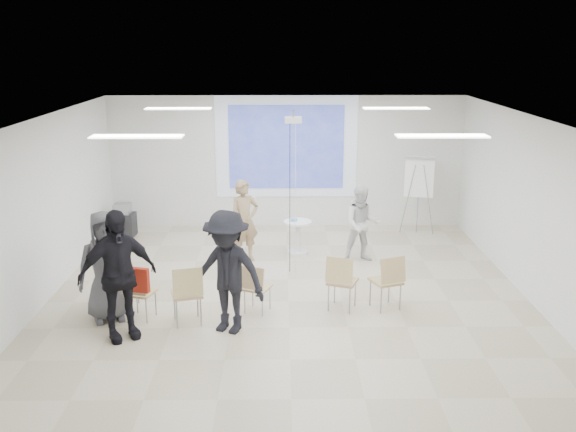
{
  "coord_description": "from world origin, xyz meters",
  "views": [
    {
      "loc": [
        -0.11,
        -9.87,
        4.19
      ],
      "look_at": [
        0.0,
        0.8,
        1.25
      ],
      "focal_mm": 40.0,
      "sensor_mm": 36.0,
      "label": 1
    }
  ],
  "objects_px": {
    "chair_center": "(255,285)",
    "audience_left": "(117,266)",
    "player_left": "(244,215)",
    "av_cart": "(123,222)",
    "audience_outer": "(105,260)",
    "chair_left_inner": "(187,290)",
    "chair_left_mid": "(138,290)",
    "chair_far_left": "(119,276)",
    "laptop": "(187,291)",
    "chair_right_inner": "(341,278)",
    "audience_mid": "(227,264)",
    "pedestal_table": "(298,235)",
    "chair_right_far": "(389,278)",
    "player_right": "(362,220)",
    "flipchart_easel": "(419,178)"
  },
  "relations": [
    {
      "from": "chair_left_inner",
      "to": "player_left",
      "type": "bearing_deg",
      "value": 61.75
    },
    {
      "from": "chair_right_far",
      "to": "audience_mid",
      "type": "xyz_separation_m",
      "value": [
        -2.49,
        -0.73,
        0.5
      ]
    },
    {
      "from": "chair_left_mid",
      "to": "chair_center",
      "type": "height_order",
      "value": "chair_left_mid"
    },
    {
      "from": "audience_left",
      "to": "chair_right_far",
      "type": "bearing_deg",
      "value": -18.14
    },
    {
      "from": "player_left",
      "to": "av_cart",
      "type": "distance_m",
      "value": 3.23
    },
    {
      "from": "laptop",
      "to": "flipchart_easel",
      "type": "height_order",
      "value": "flipchart_easel"
    },
    {
      "from": "player_right",
      "to": "chair_right_inner",
      "type": "distance_m",
      "value": 2.48
    },
    {
      "from": "chair_right_inner",
      "to": "av_cart",
      "type": "xyz_separation_m",
      "value": [
        -4.41,
        4.02,
        -0.2
      ]
    },
    {
      "from": "chair_left_mid",
      "to": "audience_left",
      "type": "relative_size",
      "value": 0.38
    },
    {
      "from": "chair_right_far",
      "to": "flipchart_easel",
      "type": "relative_size",
      "value": 0.53
    },
    {
      "from": "player_right",
      "to": "laptop",
      "type": "relative_size",
      "value": 4.76
    },
    {
      "from": "chair_left_inner",
      "to": "chair_right_inner",
      "type": "relative_size",
      "value": 1.03
    },
    {
      "from": "chair_center",
      "to": "audience_outer",
      "type": "distance_m",
      "value": 2.32
    },
    {
      "from": "pedestal_table",
      "to": "chair_right_inner",
      "type": "height_order",
      "value": "chair_right_inner"
    },
    {
      "from": "chair_left_inner",
      "to": "player_right",
      "type": "bearing_deg",
      "value": 29.38
    },
    {
      "from": "chair_left_inner",
      "to": "flipchart_easel",
      "type": "relative_size",
      "value": 0.55
    },
    {
      "from": "pedestal_table",
      "to": "chair_left_inner",
      "type": "bearing_deg",
      "value": -117.35
    },
    {
      "from": "chair_right_inner",
      "to": "pedestal_table",
      "type": "bearing_deg",
      "value": 123.1
    },
    {
      "from": "chair_right_far",
      "to": "chair_left_inner",
      "type": "bearing_deg",
      "value": 168.04
    },
    {
      "from": "chair_left_inner",
      "to": "audience_left",
      "type": "relative_size",
      "value": 0.43
    },
    {
      "from": "chair_right_inner",
      "to": "av_cart",
      "type": "height_order",
      "value": "chair_right_inner"
    },
    {
      "from": "chair_far_left",
      "to": "audience_outer",
      "type": "distance_m",
      "value": 0.58
    },
    {
      "from": "laptop",
      "to": "audience_mid",
      "type": "bearing_deg",
      "value": 140.11
    },
    {
      "from": "chair_right_far",
      "to": "chair_center",
      "type": "bearing_deg",
      "value": 161.12
    },
    {
      "from": "chair_right_far",
      "to": "chair_left_mid",
      "type": "bearing_deg",
      "value": 163.43
    },
    {
      "from": "chair_center",
      "to": "audience_left",
      "type": "height_order",
      "value": "audience_left"
    },
    {
      "from": "player_left",
      "to": "chair_right_inner",
      "type": "distance_m",
      "value": 2.97
    },
    {
      "from": "chair_right_far",
      "to": "laptop",
      "type": "bearing_deg",
      "value": 166.2
    },
    {
      "from": "chair_right_far",
      "to": "laptop",
      "type": "height_order",
      "value": "chair_right_far"
    },
    {
      "from": "chair_far_left",
      "to": "player_left",
      "type": "bearing_deg",
      "value": 64.85
    },
    {
      "from": "pedestal_table",
      "to": "chair_center",
      "type": "xyz_separation_m",
      "value": [
        -0.74,
        -2.94,
        0.09
      ]
    },
    {
      "from": "chair_left_mid",
      "to": "laptop",
      "type": "relative_size",
      "value": 2.43
    },
    {
      "from": "chair_left_inner",
      "to": "audience_mid",
      "type": "distance_m",
      "value": 0.82
    },
    {
      "from": "chair_center",
      "to": "chair_left_mid",
      "type": "bearing_deg",
      "value": -150.16
    },
    {
      "from": "audience_outer",
      "to": "chair_right_far",
      "type": "bearing_deg",
      "value": -15.89
    },
    {
      "from": "pedestal_table",
      "to": "player_right",
      "type": "bearing_deg",
      "value": -20.28
    },
    {
      "from": "chair_far_left",
      "to": "audience_mid",
      "type": "height_order",
      "value": "audience_mid"
    },
    {
      "from": "chair_left_mid",
      "to": "audience_outer",
      "type": "relative_size",
      "value": 0.44
    },
    {
      "from": "chair_left_mid",
      "to": "laptop",
      "type": "bearing_deg",
      "value": 8.56
    },
    {
      "from": "chair_left_mid",
      "to": "av_cart",
      "type": "bearing_deg",
      "value": 121.39
    },
    {
      "from": "chair_right_far",
      "to": "laptop",
      "type": "distance_m",
      "value": 3.16
    },
    {
      "from": "player_right",
      "to": "av_cart",
      "type": "distance_m",
      "value": 5.31
    },
    {
      "from": "chair_left_mid",
      "to": "flipchart_easel",
      "type": "height_order",
      "value": "flipchart_easel"
    },
    {
      "from": "chair_far_left",
      "to": "laptop",
      "type": "relative_size",
      "value": 2.7
    },
    {
      "from": "pedestal_table",
      "to": "audience_mid",
      "type": "xyz_separation_m",
      "value": [
        -1.12,
        -3.57,
        0.66
      ]
    },
    {
      "from": "laptop",
      "to": "av_cart",
      "type": "bearing_deg",
      "value": -80.43
    },
    {
      "from": "laptop",
      "to": "chair_far_left",
      "type": "bearing_deg",
      "value": -39.79
    },
    {
      "from": "chair_left_mid",
      "to": "audience_mid",
      "type": "relative_size",
      "value": 0.4
    },
    {
      "from": "chair_left_inner",
      "to": "chair_right_far",
      "type": "relative_size",
      "value": 1.03
    },
    {
      "from": "pedestal_table",
      "to": "chair_left_inner",
      "type": "xyz_separation_m",
      "value": [
        -1.74,
        -3.37,
        0.17
      ]
    }
  ]
}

